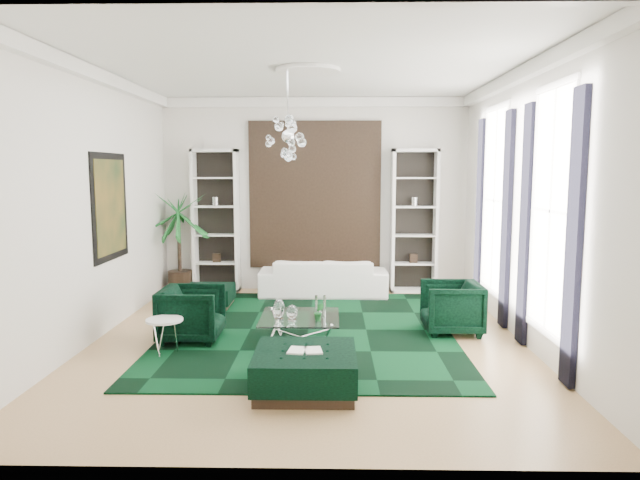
{
  "coord_description": "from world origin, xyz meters",
  "views": [
    {
      "loc": [
        0.33,
        -7.84,
        2.4
      ],
      "look_at": [
        0.16,
        0.5,
        1.37
      ],
      "focal_mm": 32.0,
      "sensor_mm": 36.0,
      "label": 1
    }
  ],
  "objects_px": {
    "sofa": "(323,277)",
    "armchair_left": "(192,314)",
    "coffee_table": "(300,330)",
    "ottoman_side": "(209,297)",
    "side_table": "(165,337)",
    "ottoman_front": "(305,371)",
    "armchair_right": "(451,307)",
    "palm": "(179,228)"
  },
  "relations": [
    {
      "from": "sofa",
      "to": "armchair_left",
      "type": "xyz_separation_m",
      "value": [
        -1.81,
        -2.96,
        0.03
      ]
    },
    {
      "from": "armchair_left",
      "to": "coffee_table",
      "type": "bearing_deg",
      "value": -92.39
    },
    {
      "from": "ottoman_side",
      "to": "sofa",
      "type": "bearing_deg",
      "value": 25.76
    },
    {
      "from": "side_table",
      "to": "ottoman_front",
      "type": "bearing_deg",
      "value": -32.19
    },
    {
      "from": "sofa",
      "to": "side_table",
      "type": "height_order",
      "value": "sofa"
    },
    {
      "from": "armchair_right",
      "to": "coffee_table",
      "type": "height_order",
      "value": "armchair_right"
    },
    {
      "from": "armchair_left",
      "to": "palm",
      "type": "height_order",
      "value": "palm"
    },
    {
      "from": "palm",
      "to": "sofa",
      "type": "bearing_deg",
      "value": -4.95
    },
    {
      "from": "armchair_right",
      "to": "ottoman_side",
      "type": "height_order",
      "value": "armchair_right"
    },
    {
      "from": "ottoman_front",
      "to": "palm",
      "type": "xyz_separation_m",
      "value": [
        -2.7,
        5.0,
        1.06
      ]
    },
    {
      "from": "sofa",
      "to": "side_table",
      "type": "relative_size",
      "value": 5.06
    },
    {
      "from": "armchair_right",
      "to": "ottoman_front",
      "type": "relative_size",
      "value": 0.76
    },
    {
      "from": "coffee_table",
      "to": "side_table",
      "type": "height_order",
      "value": "side_table"
    },
    {
      "from": "coffee_table",
      "to": "palm",
      "type": "xyz_separation_m",
      "value": [
        -2.54,
        3.27,
        1.09
      ]
    },
    {
      "from": "armchair_left",
      "to": "coffee_table",
      "type": "height_order",
      "value": "armchair_left"
    },
    {
      "from": "armchair_right",
      "to": "coffee_table",
      "type": "relative_size",
      "value": 0.78
    },
    {
      "from": "armchair_left",
      "to": "side_table",
      "type": "distance_m",
      "value": 0.66
    },
    {
      "from": "ottoman_side",
      "to": "palm",
      "type": "distance_m",
      "value": 1.83
    },
    {
      "from": "side_table",
      "to": "palm",
      "type": "height_order",
      "value": "palm"
    },
    {
      "from": "sofa",
      "to": "ottoman_front",
      "type": "relative_size",
      "value": 2.19
    },
    {
      "from": "ottoman_side",
      "to": "ottoman_front",
      "type": "distance_m",
      "value": 4.23
    },
    {
      "from": "ottoman_front",
      "to": "side_table",
      "type": "xyz_separation_m",
      "value": [
        -1.89,
        1.19,
        0.01
      ]
    },
    {
      "from": "armchair_right",
      "to": "coffee_table",
      "type": "bearing_deg",
      "value": -76.52
    },
    {
      "from": "side_table",
      "to": "sofa",
      "type": "bearing_deg",
      "value": 60.54
    },
    {
      "from": "ottoman_side",
      "to": "side_table",
      "type": "xyz_separation_m",
      "value": [
        -0.01,
        -2.6,
        0.05
      ]
    },
    {
      "from": "coffee_table",
      "to": "ottoman_front",
      "type": "distance_m",
      "value": 1.74
    },
    {
      "from": "coffee_table",
      "to": "palm",
      "type": "distance_m",
      "value": 4.29
    },
    {
      "from": "coffee_table",
      "to": "ottoman_front",
      "type": "relative_size",
      "value": 0.99
    },
    {
      "from": "armchair_left",
      "to": "sofa",
      "type": "bearing_deg",
      "value": -31.4
    },
    {
      "from": "armchair_left",
      "to": "palm",
      "type": "xyz_separation_m",
      "value": [
        -1.02,
        3.21,
        0.89
      ]
    },
    {
      "from": "ottoman_front",
      "to": "palm",
      "type": "relative_size",
      "value": 0.43
    },
    {
      "from": "sofa",
      "to": "ottoman_side",
      "type": "height_order",
      "value": "sofa"
    },
    {
      "from": "armchair_right",
      "to": "armchair_left",
      "type": "bearing_deg",
      "value": -82.89
    },
    {
      "from": "ottoman_side",
      "to": "coffee_table",
      "type": "bearing_deg",
      "value": -50.16
    },
    {
      "from": "sofa",
      "to": "ottoman_front",
      "type": "bearing_deg",
      "value": 88.46
    },
    {
      "from": "coffee_table",
      "to": "side_table",
      "type": "relative_size",
      "value": 2.27
    },
    {
      "from": "armchair_right",
      "to": "coffee_table",
      "type": "distance_m",
      "value": 2.28
    },
    {
      "from": "side_table",
      "to": "palm",
      "type": "relative_size",
      "value": 0.19
    },
    {
      "from": "sofa",
      "to": "armchair_right",
      "type": "bearing_deg",
      "value": 127.68
    },
    {
      "from": "sofa",
      "to": "ottoman_side",
      "type": "distance_m",
      "value": 2.23
    },
    {
      "from": "sofa",
      "to": "ottoman_front",
      "type": "xyz_separation_m",
      "value": [
        -0.13,
        -4.76,
        -0.13
      ]
    },
    {
      "from": "coffee_table",
      "to": "palm",
      "type": "bearing_deg",
      "value": 127.87
    }
  ]
}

